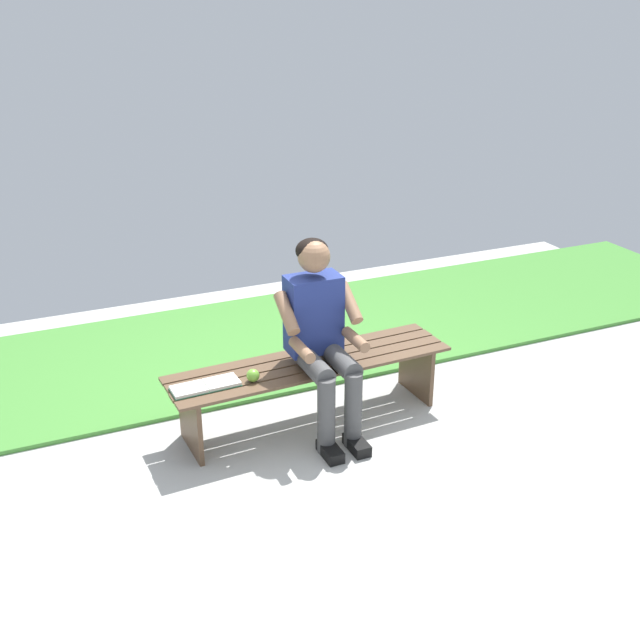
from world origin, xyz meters
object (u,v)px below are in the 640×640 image
bench_near (311,375)px  person_seated (321,332)px  apple (253,375)px  book_open (205,386)px

bench_near → person_seated: size_ratio=1.52×
bench_near → apple: (0.42, 0.10, 0.14)m
bench_near → person_seated: person_seated is taller
book_open → apple: bearing=170.2°
person_seated → book_open: 0.78m
bench_near → book_open: 0.72m
bench_near → book_open: (0.71, 0.07, 0.11)m
apple → book_open: 0.29m
bench_near → apple: bearing=13.8°
apple → bench_near: bearing=-166.2°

